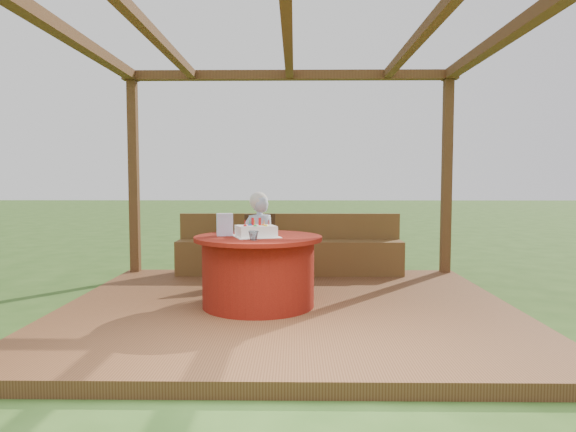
# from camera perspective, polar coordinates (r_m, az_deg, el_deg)

# --- Properties ---
(ground) EXTENTS (60.00, 60.00, 0.00)m
(ground) POSITION_cam_1_polar(r_m,az_deg,el_deg) (5.29, -0.04, -11.06)
(ground) COLOR #2D501A
(ground) RESTS_ON ground
(deck) EXTENTS (4.50, 4.00, 0.12)m
(deck) POSITION_cam_1_polar(r_m,az_deg,el_deg) (5.28, -0.04, -10.43)
(deck) COLOR brown
(deck) RESTS_ON ground
(pergola) EXTENTS (4.50, 4.00, 2.72)m
(pergola) POSITION_cam_1_polar(r_m,az_deg,el_deg) (5.21, -0.04, 15.42)
(pergola) COLOR brown
(pergola) RESTS_ON deck
(bench) EXTENTS (3.00, 0.42, 0.80)m
(bench) POSITION_cam_1_polar(r_m,az_deg,el_deg) (6.90, 0.17, -4.25)
(bench) COLOR brown
(bench) RESTS_ON deck
(table) EXTENTS (1.27, 1.27, 0.70)m
(table) POSITION_cam_1_polar(r_m,az_deg,el_deg) (5.15, -3.31, -6.07)
(table) COLOR maroon
(table) RESTS_ON deck
(chair) EXTENTS (0.48, 0.48, 0.84)m
(chair) POSITION_cam_1_polar(r_m,az_deg,el_deg) (6.35, -2.92, -3.29)
(chair) COLOR #362311
(chair) RESTS_ON deck
(elderly_woman) EXTENTS (0.46, 0.38, 1.12)m
(elderly_woman) POSITION_cam_1_polar(r_m,az_deg,el_deg) (5.91, -3.26, -2.61)
(elderly_woman) COLOR #9DBEE9
(elderly_woman) RESTS_ON deck
(birthday_cake) EXTENTS (0.53, 0.53, 0.18)m
(birthday_cake) POSITION_cam_1_polar(r_m,az_deg,el_deg) (5.05, -3.58, -1.68)
(birthday_cake) COLOR white
(birthday_cake) RESTS_ON table
(gift_bag) EXTENTS (0.18, 0.13, 0.22)m
(gift_bag) POSITION_cam_1_polar(r_m,az_deg,el_deg) (5.17, -7.05, -0.95)
(gift_bag) COLOR #EC98CA
(gift_bag) RESTS_ON table
(drinking_glass) EXTENTS (0.12, 0.12, 0.09)m
(drinking_glass) POSITION_cam_1_polar(r_m,az_deg,el_deg) (4.75, -3.86, -2.18)
(drinking_glass) COLOR white
(drinking_glass) RESTS_ON table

